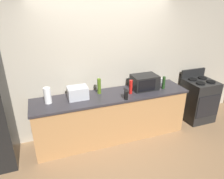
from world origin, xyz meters
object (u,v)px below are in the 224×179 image
object	(u,v)px
toaster_oven	(78,93)
paper_towel_roll	(48,95)
microwave	(145,82)
bottle_wine	(164,83)
stove_range	(198,100)
bottle_olive_oil	(99,86)
bottle_hot_sauce	(131,87)
cordless_phone	(126,95)
mug_white	(162,80)

from	to	relation	value
toaster_oven	paper_towel_roll	distance (m)	0.50
toaster_oven	paper_towel_roll	bearing A→B (deg)	-178.85
microwave	toaster_oven	bearing A→B (deg)	179.45
microwave	bottle_wine	size ratio (longest dim) A/B	1.98
stove_range	bottle_olive_oil	distance (m)	2.28
stove_range	bottle_hot_sauce	distance (m)	1.76
toaster_oven	cordless_phone	xyz separation A→B (m)	(0.77, -0.30, -0.03)
microwave	bottle_wine	world-z (taller)	microwave
stove_range	microwave	distance (m)	1.45
stove_range	bottle_hot_sauce	size ratio (longest dim) A/B	4.21
cordless_phone	stove_range	bearing A→B (deg)	21.45
stove_range	cordless_phone	world-z (taller)	stove_range
microwave	mug_white	bearing A→B (deg)	17.89
bottle_olive_oil	stove_range	bearing A→B (deg)	-3.40
paper_towel_roll	cordless_phone	size ratio (longest dim) A/B	1.80
bottle_wine	bottle_hot_sauce	bearing A→B (deg)	179.71
bottle_olive_oil	microwave	bearing A→B (deg)	-5.42
stove_range	bottle_wine	size ratio (longest dim) A/B	4.46
bottle_hot_sauce	bottle_wine	bearing A→B (deg)	-0.29
toaster_oven	cordless_phone	world-z (taller)	toaster_oven
bottle_olive_oil	bottle_wine	size ratio (longest dim) A/B	1.17
mug_white	bottle_hot_sauce	bearing A→B (deg)	-161.68
mug_white	cordless_phone	bearing A→B (deg)	-156.05
paper_towel_roll	bottle_wine	bearing A→B (deg)	-3.30
bottle_wine	bottle_hot_sauce	size ratio (longest dim) A/B	0.94
bottle_olive_oil	mug_white	distance (m)	1.38
cordless_phone	bottle_wine	world-z (taller)	bottle_wine
bottle_wine	cordless_phone	bearing A→B (deg)	-169.00
stove_range	toaster_oven	xyz separation A→B (m)	(-2.60, 0.06, 0.54)
paper_towel_roll	bottle_wine	distance (m)	2.12
stove_range	mug_white	distance (m)	0.97
toaster_oven	stove_range	bearing A→B (deg)	-1.33
stove_range	bottle_olive_oil	size ratio (longest dim) A/B	3.81
toaster_oven	bottle_olive_oil	distance (m)	0.41
bottle_wine	mug_white	world-z (taller)	bottle_wine
toaster_oven	mug_white	xyz separation A→B (m)	(1.78, 0.15, -0.06)
microwave	paper_towel_roll	bearing A→B (deg)	179.93
toaster_oven	bottle_hot_sauce	bearing A→B (deg)	-7.82
stove_range	paper_towel_roll	size ratio (longest dim) A/B	4.00
cordless_phone	bottle_olive_oil	size ratio (longest dim) A/B	0.53
microwave	toaster_oven	xyz separation A→B (m)	(-1.27, 0.01, -0.03)
microwave	bottle_olive_oil	bearing A→B (deg)	174.58
microwave	mug_white	xyz separation A→B (m)	(0.51, 0.16, -0.09)
microwave	toaster_oven	distance (m)	1.28
bottle_olive_oil	bottle_hot_sauce	xyz separation A→B (m)	(0.53, -0.20, -0.01)
paper_towel_roll	mug_white	xyz separation A→B (m)	(2.28, 0.16, -0.09)
paper_towel_roll	cordless_phone	xyz separation A→B (m)	(1.27, -0.29, -0.06)
toaster_oven	bottle_wine	size ratio (longest dim) A/B	1.41
bottle_wine	mug_white	size ratio (longest dim) A/B	2.77
toaster_oven	paper_towel_roll	world-z (taller)	paper_towel_roll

